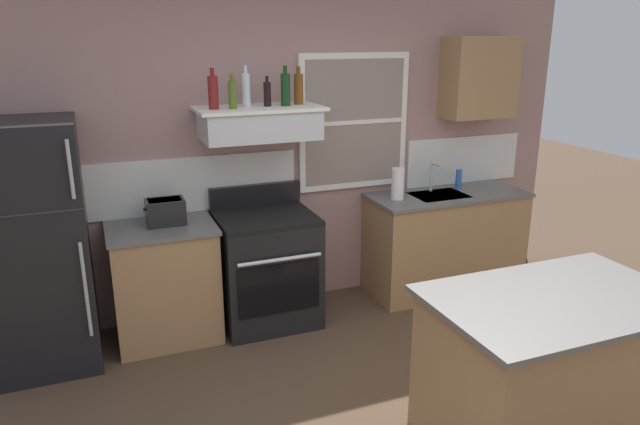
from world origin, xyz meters
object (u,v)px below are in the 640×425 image
object	(u,v)px
bottle_red_label_wine	(213,92)
kitchen_island	(549,370)
bottle_balsamic_dark	(267,94)
bottle_olive_oil_square	(233,94)
toaster	(165,211)
refrigerator	(35,248)
bottle_clear_tall	(246,89)
stove_range	(267,268)
bottle_dark_green_wine	(285,89)
paper_towel_roll	(398,184)
dish_soap_bottle	(459,179)
bottle_amber_wine	(299,88)

from	to	relation	value
bottle_red_label_wine	kitchen_island	xyz separation A→B (m)	(1.41, -2.09, -1.41)
bottle_balsamic_dark	bottle_olive_oil_square	bearing A→B (deg)	-168.92
toaster	refrigerator	bearing A→B (deg)	-174.46
bottle_clear_tall	stove_range	bearing A→B (deg)	-63.17
bottle_dark_green_wine	bottle_olive_oil_square	bearing A→B (deg)	-175.51
bottle_clear_tall	toaster	bearing A→B (deg)	-172.41
bottle_red_label_wine	bottle_balsamic_dark	bearing A→B (deg)	3.43
bottle_clear_tall	bottle_red_label_wine	bearing A→B (deg)	-162.81
bottle_red_label_wine	paper_towel_roll	xyz separation A→B (m)	(1.54, -0.03, -0.82)
bottle_dark_green_wine	kitchen_island	distance (m)	2.66
bottle_red_label_wine	bottle_dark_green_wine	size ratio (longest dim) A/B	0.99
stove_range	bottle_clear_tall	size ratio (longest dim) A/B	3.56
bottle_olive_oil_square	refrigerator	bearing A→B (deg)	-177.46
bottle_olive_oil_square	toaster	bearing A→B (deg)	177.55
bottle_balsamic_dark	dish_soap_bottle	bearing A→B (deg)	1.31
toaster	paper_towel_roll	xyz separation A→B (m)	(1.95, -0.03, 0.04)
bottle_balsamic_dark	bottle_red_label_wine	bearing A→B (deg)	-176.57
kitchen_island	toaster	bearing A→B (deg)	131.09
bottle_balsamic_dark	bottle_dark_green_wine	bearing A→B (deg)	-9.07
bottle_clear_tall	bottle_amber_wine	xyz separation A→B (m)	(0.41, -0.02, -0.01)
stove_range	paper_towel_roll	xyz separation A→B (m)	(1.19, 0.04, 0.58)
bottle_balsamic_dark	bottle_dark_green_wine	world-z (taller)	bottle_dark_green_wine
bottle_amber_wine	toaster	bearing A→B (deg)	-176.50
stove_range	bottle_dark_green_wine	distance (m)	1.42
paper_towel_roll	kitchen_island	size ratio (longest dim) A/B	0.19
toaster	bottle_balsamic_dark	world-z (taller)	bottle_balsamic_dark
stove_range	kitchen_island	bearing A→B (deg)	-62.21
bottle_clear_tall	bottle_dark_green_wine	distance (m)	0.30
refrigerator	bottle_balsamic_dark	xyz separation A→B (m)	(1.72, 0.12, 0.97)
refrigerator	bottle_balsamic_dark	bearing A→B (deg)	3.95
toaster	bottle_red_label_wine	size ratio (longest dim) A/B	1.00
stove_range	bottle_balsamic_dark	bearing A→B (deg)	53.65
bottle_olive_oil_square	kitchen_island	size ratio (longest dim) A/B	0.18
toaster	paper_towel_roll	distance (m)	1.95
bottle_olive_oil_square	bottle_balsamic_dark	bearing A→B (deg)	11.08
bottle_clear_tall	kitchen_island	distance (m)	2.83
refrigerator	stove_range	distance (m)	1.70
bottle_amber_wine	dish_soap_bottle	bearing A→B (deg)	0.25
bottle_balsamic_dark	kitchen_island	xyz separation A→B (m)	(0.99, -2.11, -1.38)
stove_range	paper_towel_roll	distance (m)	1.33
stove_range	bottle_olive_oil_square	xyz separation A→B (m)	(-0.21, 0.04, 1.39)
bottle_red_label_wine	paper_towel_roll	world-z (taller)	bottle_red_label_wine
bottle_balsamic_dark	dish_soap_bottle	world-z (taller)	bottle_balsamic_dark
refrigerator	paper_towel_roll	world-z (taller)	refrigerator
paper_towel_roll	stove_range	bearing A→B (deg)	-178.21
bottle_dark_green_wine	dish_soap_bottle	bearing A→B (deg)	2.17
bottle_dark_green_wine	stove_range	bearing A→B (deg)	-160.49
stove_range	toaster	bearing A→B (deg)	175.11
toaster	kitchen_island	bearing A→B (deg)	-48.91
stove_range	bottle_amber_wine	world-z (taller)	bottle_amber_wine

